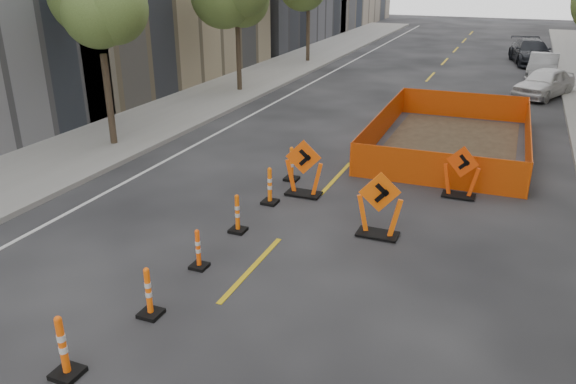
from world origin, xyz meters
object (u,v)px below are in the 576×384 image
at_px(chevron_sign_center, 379,204).
at_px(channelizer_3, 149,292).
at_px(channelizer_7, 292,164).
at_px(channelizer_5, 237,213).
at_px(parked_car_far, 531,52).
at_px(chevron_sign_left, 304,168).
at_px(parked_car_near, 544,83).
at_px(parked_car_mid, 543,67).
at_px(channelizer_4, 198,249).
at_px(channelizer_6, 270,186).
at_px(channelizer_2, 63,347).
at_px(chevron_sign_right, 461,172).

bearing_deg(chevron_sign_center, channelizer_3, -144.45).
height_order(channelizer_7, chevron_sign_center, chevron_sign_center).
xyz_separation_m(channelizer_5, parked_car_far, (6.40, 29.63, 0.28)).
bearing_deg(chevron_sign_left, parked_car_near, 55.70).
relative_size(chevron_sign_center, parked_car_mid, 0.39).
distance_m(channelizer_4, parked_car_near, 22.27).
relative_size(parked_car_near, parked_car_mid, 0.97).
bearing_deg(channelizer_3, chevron_sign_center, 57.27).
height_order(chevron_sign_center, parked_car_mid, chevron_sign_center).
height_order(channelizer_6, channelizer_7, channelizer_7).
relative_size(channelizer_4, parked_car_mid, 0.21).
distance_m(channelizer_4, channelizer_5, 1.90).
distance_m(chevron_sign_center, parked_car_mid, 23.45).
relative_size(chevron_sign_left, parked_car_far, 0.31).
relative_size(channelizer_2, chevron_sign_right, 0.74).
relative_size(channelizer_5, parked_car_near, 0.24).
height_order(channelizer_3, chevron_sign_center, chevron_sign_center).
bearing_deg(parked_car_mid, channelizer_3, -100.04).
distance_m(channelizer_2, parked_car_mid, 30.78).
relative_size(channelizer_6, parked_car_far, 0.20).
bearing_deg(parked_car_near, chevron_sign_right, -74.50).
bearing_deg(chevron_sign_right, channelizer_3, -107.28).
xyz_separation_m(channelizer_4, chevron_sign_left, (0.63, 4.73, 0.37)).
xyz_separation_m(channelizer_6, chevron_sign_right, (4.76, 2.45, 0.23)).
xyz_separation_m(channelizer_3, channelizer_4, (-0.08, 1.90, -0.05)).
bearing_deg(channelizer_4, channelizer_6, 90.15).
height_order(channelizer_2, channelizer_3, channelizer_2).
bearing_deg(channelizer_2, parked_car_mid, 76.42).
height_order(channelizer_7, parked_car_mid, parked_car_mid).
height_order(channelizer_3, chevron_sign_left, chevron_sign_left).
bearing_deg(chevron_sign_left, channelizer_3, -107.63).
distance_m(parked_car_near, parked_car_mid, 5.00).
bearing_deg(channelizer_2, parked_car_far, 79.50).
height_order(channelizer_4, chevron_sign_right, chevron_sign_right).
height_order(channelizer_2, channelizer_6, channelizer_2).
relative_size(channelizer_5, channelizer_7, 0.93).
xyz_separation_m(channelizer_4, chevron_sign_center, (3.22, 2.98, 0.37)).
xyz_separation_m(channelizer_2, channelizer_4, (0.18, 3.81, -0.11)).
height_order(channelizer_6, chevron_sign_left, chevron_sign_left).
bearing_deg(chevron_sign_left, parked_car_mid, 60.44).
bearing_deg(chevron_sign_left, channelizer_2, -108.28).
bearing_deg(channelizer_3, channelizer_4, 92.39).
distance_m(channelizer_4, chevron_sign_left, 4.78).
height_order(channelizer_2, channelizer_5, channelizer_2).
bearing_deg(channelizer_6, channelizer_2, -91.26).
xyz_separation_m(channelizer_2, parked_car_mid, (7.23, 29.92, 0.14)).
height_order(channelizer_3, channelizer_7, channelizer_7).
bearing_deg(parked_car_near, channelizer_2, -81.85).
height_order(channelizer_7, parked_car_far, parked_car_far).
bearing_deg(chevron_sign_right, channelizer_7, -161.10).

